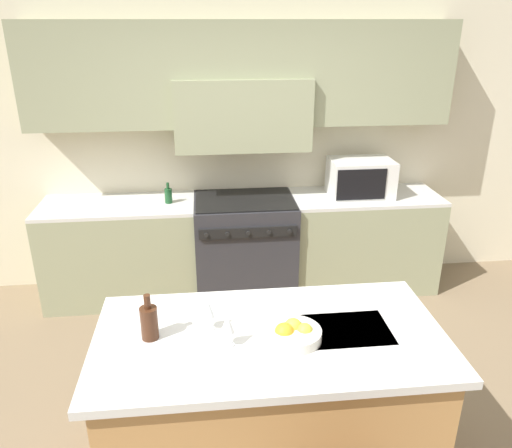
% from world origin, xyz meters
% --- Properties ---
extents(back_cabinetry, '(10.00, 0.46, 2.70)m').
position_xyz_m(back_cabinetry, '(0.00, 2.19, 1.60)').
color(back_cabinetry, beige).
rests_on(back_cabinetry, ground_plane).
extents(back_counter, '(3.57, 0.62, 0.91)m').
position_xyz_m(back_counter, '(0.00, 1.94, 0.46)').
color(back_counter, gray).
rests_on(back_counter, ground_plane).
extents(range_stove, '(0.90, 0.70, 0.92)m').
position_xyz_m(range_stove, '(0.00, 1.92, 0.46)').
color(range_stove, '#2D2D33').
rests_on(range_stove, ground_plane).
extents(microwave, '(0.55, 0.39, 0.33)m').
position_xyz_m(microwave, '(1.05, 1.94, 1.08)').
color(microwave, silver).
rests_on(microwave, back_counter).
extents(kitchen_island, '(1.79, 0.92, 0.91)m').
position_xyz_m(kitchen_island, '(-0.04, -0.11, 0.46)').
color(kitchen_island, '#B7844C').
rests_on(kitchen_island, ground_plane).
extents(wine_bottle, '(0.09, 0.09, 0.25)m').
position_xyz_m(wine_bottle, '(-0.65, -0.08, 1.00)').
color(wine_bottle, '#422314').
rests_on(wine_bottle, kitchen_island).
extents(wine_glass_near, '(0.07, 0.07, 0.18)m').
position_xyz_m(wine_glass_near, '(-0.26, -0.18, 1.03)').
color(wine_glass_near, white).
rests_on(wine_glass_near, kitchen_island).
extents(wine_glass_far, '(0.07, 0.07, 0.18)m').
position_xyz_m(wine_glass_far, '(-0.35, -0.03, 1.03)').
color(wine_glass_far, white).
rests_on(wine_glass_far, kitchen_island).
extents(fruit_bowl, '(0.27, 0.27, 0.10)m').
position_xyz_m(fruit_bowl, '(0.07, -0.16, 0.95)').
color(fruit_bowl, silver).
rests_on(fruit_bowl, kitchen_island).
extents(oil_bottle_on_counter, '(0.06, 0.06, 0.18)m').
position_xyz_m(oil_bottle_on_counter, '(-0.66, 1.93, 0.98)').
color(oil_bottle_on_counter, '#194723').
rests_on(oil_bottle_on_counter, back_counter).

